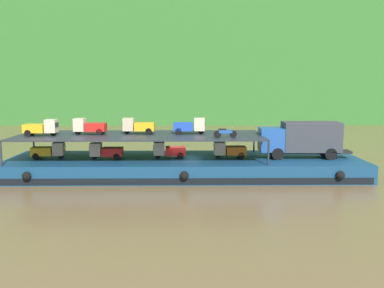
% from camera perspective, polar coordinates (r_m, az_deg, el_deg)
% --- Properties ---
extents(ground_plane, '(400.00, 400.00, 0.00)m').
position_cam_1_polar(ground_plane, '(37.47, -1.00, -4.09)').
color(ground_plane, brown).
extents(hillside_far_bank, '(130.57, 32.61, 33.77)m').
position_cam_1_polar(hillside_far_bank, '(97.21, -0.89, 14.60)').
color(hillside_far_bank, '#33702D').
rests_on(hillside_far_bank, ground).
extents(cargo_barge, '(30.09, 8.70, 1.50)m').
position_cam_1_polar(cargo_barge, '(37.30, -1.01, -2.97)').
color(cargo_barge, navy).
rests_on(cargo_barge, ground).
extents(covered_lorry, '(7.89, 2.42, 3.10)m').
position_cam_1_polar(covered_lorry, '(38.10, 14.29, 0.73)').
color(covered_lorry, '#1E4C99').
rests_on(covered_lorry, cargo_barge).
extents(cargo_rack, '(20.89, 7.35, 2.00)m').
position_cam_1_polar(cargo_rack, '(37.12, -6.89, 1.11)').
color(cargo_rack, '#232833').
rests_on(cargo_rack, cargo_barge).
extents(mini_truck_lower_stern, '(2.79, 1.29, 1.38)m').
position_cam_1_polar(mini_truck_lower_stern, '(38.74, -18.40, -0.81)').
color(mini_truck_lower_stern, gold).
rests_on(mini_truck_lower_stern, cargo_barge).
extents(mini_truck_lower_aft, '(2.75, 1.21, 1.38)m').
position_cam_1_polar(mini_truck_lower_aft, '(37.19, -11.31, -0.91)').
color(mini_truck_lower_aft, red).
rests_on(mini_truck_lower_aft, cargo_barge).
extents(mini_truck_lower_mid, '(2.78, 1.27, 1.38)m').
position_cam_1_polar(mini_truck_lower_mid, '(37.00, -3.07, -0.81)').
color(mini_truck_lower_mid, red).
rests_on(mini_truck_lower_mid, cargo_barge).
extents(mini_truck_lower_fore, '(2.79, 1.29, 1.38)m').
position_cam_1_polar(mini_truck_lower_fore, '(37.27, 4.94, -0.76)').
color(mini_truck_lower_fore, orange).
rests_on(mini_truck_lower_fore, cargo_barge).
extents(mini_truck_upper_stern, '(2.76, 1.23, 1.38)m').
position_cam_1_polar(mini_truck_upper_stern, '(38.23, -19.29, 2.06)').
color(mini_truck_upper_stern, gold).
rests_on(mini_truck_upper_stern, cargo_rack).
extents(mini_truck_upper_mid, '(2.77, 1.24, 1.38)m').
position_cam_1_polar(mini_truck_upper_mid, '(38.12, -13.41, 2.27)').
color(mini_truck_upper_mid, red).
rests_on(mini_truck_upper_mid, cargo_rack).
extents(mini_truck_upper_fore, '(2.76, 1.24, 1.38)m').
position_cam_1_polar(mini_truck_upper_fore, '(37.76, -7.13, 2.38)').
color(mini_truck_upper_fore, gold).
rests_on(mini_truck_upper_fore, cargo_rack).
extents(mini_truck_upper_bow, '(2.77, 1.25, 1.38)m').
position_cam_1_polar(mini_truck_upper_bow, '(37.53, -0.29, 2.40)').
color(mini_truck_upper_bow, '#1E47B7').
rests_on(mini_truck_upper_bow, cargo_rack).
extents(motorcycle_upper_port, '(1.90, 0.55, 0.87)m').
position_cam_1_polar(motorcycle_upper_port, '(34.80, 4.40, 1.51)').
color(motorcycle_upper_port, black).
rests_on(motorcycle_upper_port, cargo_rack).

